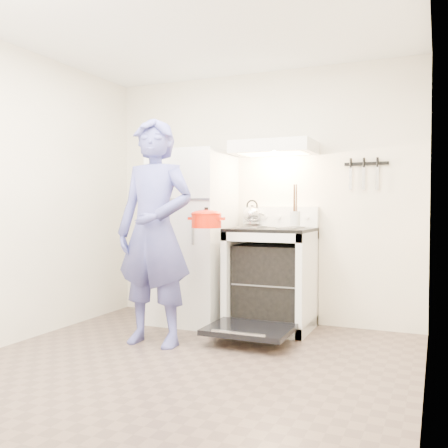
{
  "coord_description": "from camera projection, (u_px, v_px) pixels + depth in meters",
  "views": [
    {
      "loc": [
        1.67,
        -3.0,
        1.15
      ],
      "look_at": [
        -0.05,
        1.0,
        1.0
      ],
      "focal_mm": 40.0,
      "sensor_mm": 36.0,
      "label": 1
    }
  ],
  "objects": [
    {
      "name": "oven_door",
      "position": [
        249.0,
        330.0,
        4.16
      ],
      "size": [
        0.7,
        0.54,
        0.04
      ],
      "primitive_type": "cube",
      "color": "black",
      "rests_on": "floor"
    },
    {
      "name": "refrigerator",
      "position": [
        193.0,
        237.0,
        4.98
      ],
      "size": [
        0.7,
        0.7,
        1.7
      ],
      "primitive_type": "cube",
      "color": "white",
      "rests_on": "floor"
    },
    {
      "name": "tea_kettle",
      "position": [
        252.0,
        213.0,
        4.98
      ],
      "size": [
        0.22,
        0.18,
        0.27
      ],
      "primitive_type": null,
      "color": "#B4B4B8",
      "rests_on": "cooktop"
    },
    {
      "name": "pizza_stone",
      "position": [
        269.0,
        279.0,
        4.79
      ],
      "size": [
        0.34,
        0.34,
        0.02
      ],
      "primitive_type": "cylinder",
      "color": "brown",
      "rests_on": "oven_rack"
    },
    {
      "name": "backsplash",
      "position": [
        280.0,
        217.0,
        4.94
      ],
      "size": [
        0.76,
        0.07,
        0.2
      ],
      "primitive_type": "cube",
      "color": "white",
      "rests_on": "cooktop"
    },
    {
      "name": "cooktop",
      "position": [
        271.0,
        230.0,
        4.68
      ],
      "size": [
        0.76,
        0.65,
        0.03
      ],
      "primitive_type": "cube",
      "color": "black",
      "rests_on": "stove_body"
    },
    {
      "name": "utensil_jar",
      "position": [
        295.0,
        219.0,
        4.41
      ],
      "size": [
        0.1,
        0.1,
        0.13
      ],
      "primitive_type": "cylinder",
      "rotation": [
        0.0,
        0.0,
        0.16
      ],
      "color": "silver",
      "rests_on": "cooktop"
    },
    {
      "name": "range_hood",
      "position": [
        274.0,
        148.0,
        4.72
      ],
      "size": [
        0.76,
        0.5,
        0.12
      ],
      "primitive_type": "cube",
      "color": "white",
      "rests_on": "back_wall"
    },
    {
      "name": "back_wall",
      "position": [
        260.0,
        197.0,
        5.06
      ],
      "size": [
        3.2,
        0.02,
        2.5
      ],
      "primitive_type": "cube",
      "color": "#EEE1CA",
      "rests_on": "ground"
    },
    {
      "name": "person",
      "position": [
        155.0,
        232.0,
        4.14
      ],
      "size": [
        0.69,
        0.46,
        1.88
      ],
      "primitive_type": "imported",
      "rotation": [
        0.0,
        0.0,
        0.01
      ],
      "color": "navy",
      "rests_on": "floor"
    },
    {
      "name": "stove_body",
      "position": [
        271.0,
        280.0,
        4.7
      ],
      "size": [
        0.76,
        0.65,
        0.92
      ],
      "primitive_type": "cube",
      "color": "white",
      "rests_on": "floor"
    },
    {
      "name": "oven_rack",
      "position": [
        271.0,
        282.0,
        4.7
      ],
      "size": [
        0.6,
        0.52,
        0.01
      ],
      "primitive_type": "cube",
      "color": "slate",
      "rests_on": "stove_body"
    },
    {
      "name": "knife_strip",
      "position": [
        366.0,
        164.0,
        4.62
      ],
      "size": [
        0.4,
        0.02,
        0.03
      ],
      "primitive_type": "cube",
      "color": "black",
      "rests_on": "back_wall"
    },
    {
      "name": "dutch_oven",
      "position": [
        206.0,
        221.0,
        4.25
      ],
      "size": [
        0.33,
        0.26,
        0.22
      ],
      "primitive_type": null,
      "color": "red",
      "rests_on": "person"
    },
    {
      "name": "floor",
      "position": [
        174.0,
        373.0,
        3.45
      ],
      "size": [
        3.6,
        3.6,
        0.0
      ],
      "primitive_type": "plane",
      "color": "brown",
      "rests_on": "ground"
    }
  ]
}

